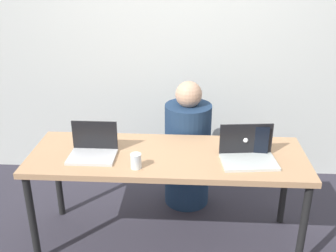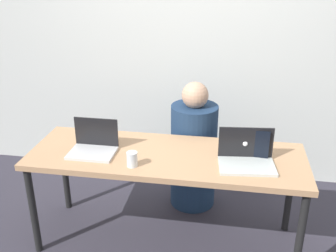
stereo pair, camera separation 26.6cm
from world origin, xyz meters
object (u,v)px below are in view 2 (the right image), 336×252
laptop_front_left (94,145)px  laptop_front_right (246,158)px  person_at_center (193,152)px  laptop_back_right (245,147)px  water_glass_left (132,160)px

laptop_front_left → laptop_front_right: (1.03, -0.01, 0.00)m
person_at_center → laptop_front_right: bearing=133.6°
laptop_back_right → water_glass_left: size_ratio=3.30×
person_at_center → laptop_front_left: size_ratio=3.48×
laptop_front_left → laptop_back_right: laptop_front_left is taller
laptop_front_right → laptop_back_right: laptop_front_right is taller
laptop_front_left → laptop_front_right: laptop_front_right is taller
person_at_center → laptop_front_right: person_at_center is taller
person_at_center → laptop_front_right: 0.77m
person_at_center → water_glass_left: 0.85m
person_at_center → water_glass_left: person_at_center is taller
person_at_center → laptop_front_right: size_ratio=2.84×
laptop_front_left → water_glass_left: bearing=-26.1°
person_at_center → laptop_back_right: (0.39, -0.43, 0.29)m
person_at_center → water_glass_left: size_ratio=10.99×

